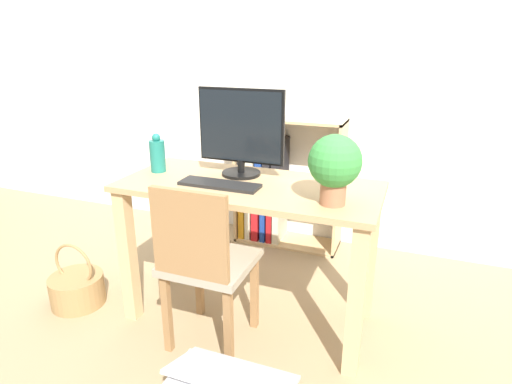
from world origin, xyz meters
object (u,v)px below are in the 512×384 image
Objects in this scene: potted_plant at (335,164)px; chair at (205,260)px; monitor at (241,130)px; keyboard at (220,184)px; bookshelf at (271,184)px; basket at (77,288)px; vase at (157,155)px.

potted_plant reaches higher than chair.
monitor is 0.31m from keyboard.
keyboard is 0.38m from chair.
bookshelf is (-0.09, 1.04, -0.34)m from keyboard.
monitor is 1.32m from basket.
bookshelf is (-0.66, 1.09, -0.51)m from potted_plant.
potted_plant reaches higher than basket.
keyboard is 0.59m from potted_plant.
chair reaches higher than keyboard.
bookshelf reaches higher than basket.
basket is (-0.43, -0.27, -0.77)m from vase.
bookshelf is (-0.12, 0.83, -0.57)m from monitor.
chair is at bearing -85.06° from keyboard.
monitor is 0.54× the size of chair.
bookshelf is 2.49× the size of basket.
vase is at bearing -109.22° from bookshelf.
potted_plant is at bearing -4.46° from keyboard.
vase is 0.55× the size of basket.
bookshelf is at bearing 98.05° from monitor.
bookshelf is at bearing 121.13° from potted_plant.
vase is at bearing 171.33° from potted_plant.
monitor is 1.52× the size of potted_plant.
keyboard is (-0.03, -0.21, -0.23)m from monitor.
chair is 0.95m from basket.
keyboard is at bearing 175.54° from potted_plant.
potted_plant is 0.33× the size of bookshelf.
potted_plant is at bearing 17.61° from chair.
bookshelf is at bearing 70.78° from vase.
keyboard is at bearing -84.99° from bookshelf.
vase reaches higher than basket.
bookshelf is at bearing 95.01° from keyboard.
vase is 1.00m from potted_plant.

